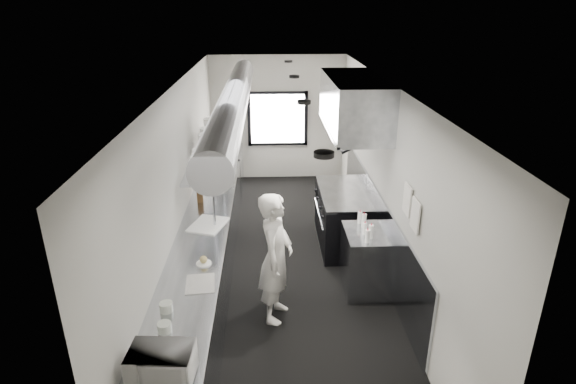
{
  "coord_description": "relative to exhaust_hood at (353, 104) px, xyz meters",
  "views": [
    {
      "loc": [
        -0.22,
        -6.39,
        3.85
      ],
      "look_at": [
        0.05,
        -0.2,
        1.32
      ],
      "focal_mm": 29.11,
      "sensor_mm": 36.0,
      "label": 1
    }
  ],
  "objects": [
    {
      "name": "floor",
      "position": [
        -1.1,
        -0.7,
        -2.39
      ],
      "size": [
        3.0,
        8.0,
        0.01
      ],
      "primitive_type": "cube",
      "color": "black",
      "rests_on": "ground"
    },
    {
      "name": "ceiling",
      "position": [
        -1.1,
        -0.7,
        0.41
      ],
      "size": [
        3.0,
        8.0,
        0.01
      ],
      "primitive_type": "cube",
      "color": "beige",
      "rests_on": "wall_back"
    },
    {
      "name": "wall_back",
      "position": [
        -1.1,
        3.3,
        -0.99
      ],
      "size": [
        3.0,
        0.02,
        2.8
      ],
      "primitive_type": "cube",
      "color": "#B5B4AC",
      "rests_on": "floor"
    },
    {
      "name": "wall_left",
      "position": [
        -2.6,
        -0.7,
        -0.99
      ],
      "size": [
        0.02,
        8.0,
        2.8
      ],
      "primitive_type": "cube",
      "color": "#B5B4AC",
      "rests_on": "floor"
    },
    {
      "name": "wall_right",
      "position": [
        0.4,
        -0.7,
        -0.99
      ],
      "size": [
        0.02,
        8.0,
        2.8
      ],
      "primitive_type": "cube",
      "color": "#B5B4AC",
      "rests_on": "floor"
    },
    {
      "name": "wall_cladding",
      "position": [
        0.38,
        -0.4,
        -1.84
      ],
      "size": [
        0.03,
        5.5,
        1.1
      ],
      "primitive_type": "cube",
      "color": "gray",
      "rests_on": "wall_right"
    },
    {
      "name": "hvac_duct",
      "position": [
        -1.8,
        -0.3,
        0.16
      ],
      "size": [
        0.4,
        6.4,
        0.4
      ],
      "primitive_type": "cylinder",
      "rotation": [
        1.57,
        0.0,
        0.0
      ],
      "color": "#9899A0",
      "rests_on": "ceiling"
    },
    {
      "name": "service_window",
      "position": [
        -1.1,
        3.26,
        -0.99
      ],
      "size": [
        1.36,
        0.05,
        1.25
      ],
      "color": "white",
      "rests_on": "wall_back"
    },
    {
      "name": "exhaust_hood",
      "position": [
        0.0,
        0.0,
        0.0
      ],
      "size": [
        0.81,
        2.2,
        0.88
      ],
      "color": "gray",
      "rests_on": "ceiling"
    },
    {
      "name": "prep_counter",
      "position": [
        -2.25,
        -1.2,
        -1.94
      ],
      "size": [
        0.7,
        6.0,
        0.9
      ],
      "primitive_type": "cube",
      "color": "gray",
      "rests_on": "floor"
    },
    {
      "name": "pass_shelf",
      "position": [
        -2.29,
        0.3,
        -0.86
      ],
      "size": [
        0.45,
        3.0,
        0.68
      ],
      "color": "gray",
      "rests_on": "prep_counter"
    },
    {
      "name": "range",
      "position": [
        -0.06,
        0.0,
        -1.92
      ],
      "size": [
        0.88,
        1.6,
        0.94
      ],
      "color": "black",
      "rests_on": "floor"
    },
    {
      "name": "bottle_station",
      "position": [
        0.05,
        -1.4,
        -1.94
      ],
      "size": [
        0.65,
        0.8,
        0.9
      ],
      "primitive_type": "cube",
      "color": "gray",
      "rests_on": "floor"
    },
    {
      "name": "far_work_table",
      "position": [
        -2.25,
        2.5,
        -1.94
      ],
      "size": [
        0.7,
        1.2,
        0.9
      ],
      "primitive_type": "cube",
      "color": "gray",
      "rests_on": "floor"
    },
    {
      "name": "notice_sheet_a",
      "position": [
        0.37,
        -1.9,
        -0.79
      ],
      "size": [
        0.02,
        0.28,
        0.38
      ],
      "primitive_type": "cube",
      "color": "white",
      "rests_on": "wall_right"
    },
    {
      "name": "notice_sheet_b",
      "position": [
        0.37,
        -2.25,
        -0.84
      ],
      "size": [
        0.02,
        0.28,
        0.38
      ],
      "primitive_type": "cube",
      "color": "white",
      "rests_on": "wall_right"
    },
    {
      "name": "line_cook",
      "position": [
        -1.25,
        -1.98,
        -1.52
      ],
      "size": [
        0.56,
        0.72,
        1.74
      ],
      "primitive_type": "imported",
      "rotation": [
        0.0,
        0.0,
        1.31
      ],
      "color": "silver",
      "rests_on": "floor"
    },
    {
      "name": "microwave",
      "position": [
        -2.24,
        -4.0,
        -1.34
      ],
      "size": [
        0.52,
        0.41,
        0.3
      ],
      "primitive_type": "imported",
      "rotation": [
        0.0,
        0.0,
        -0.07
      ],
      "color": "white",
      "rests_on": "prep_counter"
    },
    {
      "name": "deli_tub_a",
      "position": [
        -2.35,
        -3.38,
        -1.44
      ],
      "size": [
        0.14,
        0.14,
        0.1
      ],
      "primitive_type": "cylinder",
      "rotation": [
        0.0,
        0.0,
        0.05
      ],
      "color": "#B8C0B1",
      "rests_on": "prep_counter"
    },
    {
      "name": "deli_tub_b",
      "position": [
        -2.4,
        -3.06,
        -1.44
      ],
      "size": [
        0.18,
        0.18,
        0.1
      ],
      "primitive_type": "cylinder",
      "rotation": [
        0.0,
        0.0,
        -0.35
      ],
      "color": "#B8C0B1",
      "rests_on": "prep_counter"
    },
    {
      "name": "newspaper",
      "position": [
        -2.11,
        -2.58,
        -1.49
      ],
      "size": [
        0.36,
        0.43,
        0.01
      ],
      "primitive_type": "cube",
      "rotation": [
        0.0,
        0.0,
        0.1
      ],
      "color": "silver",
      "rests_on": "prep_counter"
    },
    {
      "name": "small_plate",
      "position": [
        -2.13,
        -2.14,
        -1.48
      ],
      "size": [
        0.22,
        0.22,
        0.02
      ],
      "primitive_type": "cylinder",
      "rotation": [
        0.0,
        0.0,
        0.22
      ],
      "color": "white",
      "rests_on": "prep_counter"
    },
    {
      "name": "pastry",
      "position": [
        -2.13,
        -2.14,
        -1.43
      ],
      "size": [
        0.09,
        0.09,
        0.09
      ],
      "primitive_type": "sphere",
      "color": "tan",
      "rests_on": "small_plate"
    },
    {
      "name": "cutting_board",
      "position": [
        -2.2,
        -1.07,
        -1.48
      ],
      "size": [
        0.59,
        0.69,
        0.02
      ],
      "primitive_type": "cube",
      "rotation": [
        0.0,
        0.0,
        -0.31
      ],
      "color": "silver",
      "rests_on": "prep_counter"
    },
    {
      "name": "knife_block",
      "position": [
        -2.42,
        -0.16,
        -1.38
      ],
      "size": [
        0.12,
        0.22,
        0.23
      ],
      "primitive_type": "cube",
      "rotation": [
        0.0,
        0.0,
        0.12
      ],
      "color": "#4C301B",
      "rests_on": "prep_counter"
    },
    {
      "name": "plate_stack_a",
      "position": [
        -2.28,
        -0.59,
        -0.66
      ],
      "size": [
        0.31,
        0.31,
        0.31
      ],
      "primitive_type": "cylinder",
      "rotation": [
        0.0,
        0.0,
        0.19
      ],
      "color": "white",
      "rests_on": "pass_shelf"
    },
    {
      "name": "plate_stack_b",
      "position": [
        -2.29,
        0.11,
        -0.65
      ],
      "size": [
        0.27,
        0.27,
        0.35
      ],
      "primitive_type": "cylinder",
      "rotation": [
        0.0,
        0.0,
        0.02
      ],
      "color": "white",
      "rests_on": "pass_shelf"
    },
    {
      "name": "plate_stack_c",
      "position": [
        -2.31,
        0.45,
        -0.64
      ],
      "size": [
        0.34,
        0.34,
        0.36
      ],
      "primitive_type": "cylinder",
      "rotation": [
        0.0,
        0.0,
        0.42
      ],
      "color": "white",
      "rests_on": "pass_shelf"
    },
    {
      "name": "plate_stack_d",
      "position": [
        -2.3,
        0.89,
        -0.61
      ],
      "size": [
        0.3,
        0.3,
        0.41
      ],
      "primitive_type": "cylinder",
      "rotation": [
        0.0,
        0.0,
        0.13
      ],
      "color": "white",
      "rests_on": "pass_shelf"
    },
    {
      "name": "squeeze_bottle_a",
      "position": [
        -0.04,
        -1.68,
        -1.4
      ],
      "size": [
        0.07,
        0.07,
        0.18
      ],
      "primitive_type": "cylinder",
      "rotation": [
        0.0,
        0.0,
        -0.21
      ],
      "color": "silver",
      "rests_on": "bottle_station"
    },
    {
      "name": "squeeze_bottle_b",
      "position": [
        0.03,
        -1.57,
        -1.39
      ],
      "size": [
        0.08,
        0.08,
        0.2
      ],
      "primitive_type": "cylinder",
      "rotation": [
        0.0,
        0.0,
        -0.33
      ],
      "color": "silver",
      "rests_on": "bottle_station"
    },
    {
      "name": "squeeze_bottle_c",
      "position": [
        -0.02,
        -1.45,
        -1.4
      ],
      "size": [
        0.06,
        0.06,
        0.17
      ],
      "primitive_type": "cylinder",
      "rotation": [
        0.0,
        0.0,
        0.0
      ],
      "color": "silver",
      "rests_on": "bottle_station"
    },
    {
      "name": "squeeze_bottle_d",
      "position": [
        0.01,
        -1.23,
        -1.39
      ],
      "size": [
        0.08,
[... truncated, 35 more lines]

